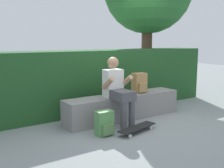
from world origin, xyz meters
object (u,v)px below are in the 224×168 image
at_px(bench_main, 124,107).
at_px(backpack_on_ground, 105,123).
at_px(backpack_on_bench, 140,83).
at_px(person_skater, 118,88).
at_px(skateboard_near_person, 137,128).

bearing_deg(bench_main, backpack_on_ground, -144.25).
relative_size(bench_main, backpack_on_bench, 6.17).
bearing_deg(bench_main, person_skater, -144.17).
relative_size(person_skater, skateboard_near_person, 1.49).
height_order(person_skater, skateboard_near_person, person_skater).
bearing_deg(backpack_on_bench, person_skater, -163.10).
bearing_deg(backpack_on_bench, backpack_on_ground, -154.28).
distance_m(skateboard_near_person, backpack_on_ground, 0.57).
xyz_separation_m(skateboard_near_person, backpack_on_ground, (-0.53, 0.19, 0.12)).
bearing_deg(backpack_on_ground, backpack_on_bench, 25.72).
xyz_separation_m(bench_main, backpack_on_bench, (0.39, -0.01, 0.43)).
xyz_separation_m(person_skater, skateboard_near_person, (0.01, -0.56, -0.60)).
bearing_deg(bench_main, skateboard_near_person, -110.58).
bearing_deg(person_skater, backpack_on_ground, -144.29).
relative_size(bench_main, backpack_on_ground, 6.17).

